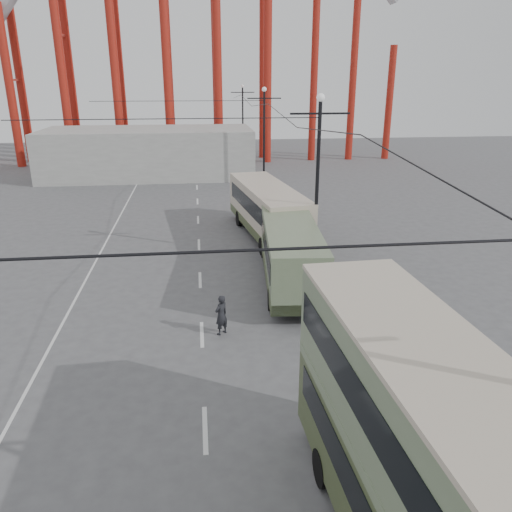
{
  "coord_description": "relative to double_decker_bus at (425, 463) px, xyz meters",
  "views": [
    {
      "loc": [
        -0.93,
        -8.55,
        10.01
      ],
      "look_at": [
        1.39,
        11.02,
        3.0
      ],
      "focal_mm": 35.0,
      "sensor_mm": 36.0,
      "label": 1
    }
  ],
  "objects": [
    {
      "name": "road_markings",
      "position": [
        -4.09,
        20.94,
        -2.99
      ],
      "size": [
        12.52,
        120.0,
        0.01
      ],
      "color": "silver",
      "rests_on": "ground"
    },
    {
      "name": "lamp_post_mid",
      "position": [
        2.37,
        19.24,
        1.68
      ],
      "size": [
        3.2,
        0.44,
        9.32
      ],
      "color": "black",
      "rests_on": "ground"
    },
    {
      "name": "lamp_post_far",
      "position": [
        2.37,
        41.24,
        1.68
      ],
      "size": [
        3.2,
        0.44,
        9.32
      ],
      "color": "black",
      "rests_on": "ground"
    },
    {
      "name": "lamp_post_distant",
      "position": [
        2.37,
        63.24,
        1.68
      ],
      "size": [
        3.2,
        0.44,
        9.32
      ],
      "color": "black",
      "rests_on": "ground"
    },
    {
      "name": "fairground_shed",
      "position": [
        -9.23,
        48.24,
        -0.5
      ],
      "size": [
        22.0,
        10.0,
        5.0
      ],
      "primitive_type": "cube",
      "color": "gray",
      "rests_on": "ground"
    },
    {
      "name": "double_decker_bus",
      "position": [
        0.0,
        0.0,
        0.0
      ],
      "size": [
        2.92,
        10.06,
        5.35
      ],
      "rotation": [
        0.0,
        0.0,
        0.04
      ],
      "color": "#394324",
      "rests_on": "ground"
    },
    {
      "name": "single_decker_green",
      "position": [
        0.43,
        16.88,
        -1.21
      ],
      "size": [
        3.52,
        11.38,
        3.17
      ],
      "rotation": [
        0.0,
        0.0,
        -0.09
      ],
      "color": "#657656",
      "rests_on": "ground"
    },
    {
      "name": "single_decker_cream",
      "position": [
        0.35,
        24.35,
        -1.07
      ],
      "size": [
        4.21,
        11.28,
        3.42
      ],
      "rotation": [
        0.0,
        0.0,
        0.13
      ],
      "color": "#BFAF99",
      "rests_on": "ground"
    },
    {
      "name": "pedestrian",
      "position": [
        -3.41,
        11.21,
        -2.13
      ],
      "size": [
        0.75,
        0.72,
        1.72
      ],
      "primitive_type": "imported",
      "rotation": [
        0.0,
        0.0,
        3.84
      ],
      "color": "black",
      "rests_on": "ground"
    }
  ]
}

